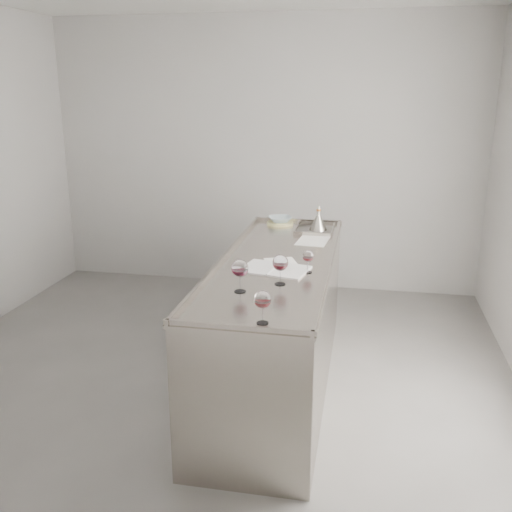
% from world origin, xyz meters
% --- Properties ---
extents(room_shell, '(4.54, 5.04, 2.84)m').
position_xyz_m(room_shell, '(0.00, 0.00, 1.40)').
color(room_shell, '#52504D').
rests_on(room_shell, ground).
extents(counter, '(0.77, 2.42, 0.97)m').
position_xyz_m(counter, '(0.50, 0.30, 0.47)').
color(counter, '#9D958C').
rests_on(counter, ground).
extents(wine_glass_left, '(0.10, 0.10, 0.20)m').
position_xyz_m(wine_glass_left, '(0.39, -0.35, 1.08)').
color(wine_glass_left, white).
rests_on(wine_glass_left, counter).
extents(wine_glass_middle, '(0.09, 0.09, 0.17)m').
position_xyz_m(wine_glass_middle, '(0.60, -0.78, 1.06)').
color(wine_glass_middle, white).
rests_on(wine_glass_middle, counter).
extents(wine_glass_right, '(0.10, 0.10, 0.19)m').
position_xyz_m(wine_glass_right, '(0.60, -0.18, 1.07)').
color(wine_glass_right, white).
rests_on(wine_glass_right, counter).
extents(wine_glass_small, '(0.07, 0.07, 0.15)m').
position_xyz_m(wine_glass_small, '(0.74, 0.08, 1.04)').
color(wine_glass_small, white).
rests_on(wine_glass_small, counter).
extents(notebook, '(0.47, 0.37, 0.02)m').
position_xyz_m(notebook, '(0.52, 0.09, 0.95)').
color(notebook, white).
rests_on(notebook, counter).
extents(loose_paper_top, '(0.25, 0.34, 0.00)m').
position_xyz_m(loose_paper_top, '(0.69, 0.88, 0.94)').
color(loose_paper_top, white).
rests_on(loose_paper_top, counter).
extents(loose_paper_under, '(0.29, 0.34, 0.00)m').
position_xyz_m(loose_paper_under, '(0.55, 0.23, 0.94)').
color(loose_paper_under, silver).
rests_on(loose_paper_under, counter).
extents(trivet, '(0.29, 0.29, 0.02)m').
position_xyz_m(trivet, '(0.36, 1.38, 0.95)').
color(trivet, beige).
rests_on(trivet, counter).
extents(ceramic_bowl, '(0.25, 0.25, 0.05)m').
position_xyz_m(ceramic_bowl, '(0.36, 1.38, 0.98)').
color(ceramic_bowl, '#98ADB1').
rests_on(ceramic_bowl, trivet).
extents(wine_funnel, '(0.15, 0.15, 0.22)m').
position_xyz_m(wine_funnel, '(0.70, 1.24, 1.01)').
color(wine_funnel, '#A29C90').
rests_on(wine_funnel, counter).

